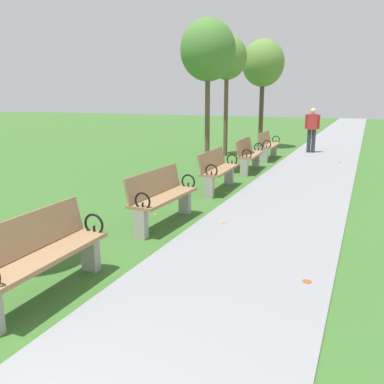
# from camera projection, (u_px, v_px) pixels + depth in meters

# --- Properties ---
(paved_walkway) EXTENTS (2.31, 44.00, 0.02)m
(paved_walkway) POSITION_uv_depth(u_px,v_px,m) (332.00, 145.00, 17.47)
(paved_walkway) COLOR gray
(paved_walkway) RESTS_ON ground
(park_bench_2) EXTENTS (0.50, 1.61, 0.90)m
(park_bench_2) POSITION_uv_depth(u_px,v_px,m) (42.00, 253.00, 4.23)
(park_bench_2) COLOR #93704C
(park_bench_2) RESTS_ON ground
(park_bench_3) EXTENTS (0.53, 1.62, 0.90)m
(park_bench_3) POSITION_uv_depth(u_px,v_px,m) (162.00, 196.00, 6.65)
(park_bench_3) COLOR #93704C
(park_bench_3) RESTS_ON ground
(park_bench_4) EXTENTS (0.52, 1.61, 0.90)m
(park_bench_4) POSITION_uv_depth(u_px,v_px,m) (218.00, 169.00, 9.06)
(park_bench_4) COLOR #93704C
(park_bench_4) RESTS_ON ground
(park_bench_5) EXTENTS (0.54, 1.62, 0.90)m
(park_bench_5) POSITION_uv_depth(u_px,v_px,m) (249.00, 154.00, 11.37)
(park_bench_5) COLOR #93704C
(park_bench_5) RESTS_ON ground
(park_bench_6) EXTENTS (0.50, 1.61, 0.90)m
(park_bench_6) POSITION_uv_depth(u_px,v_px,m) (268.00, 145.00, 13.50)
(park_bench_6) COLOR #93704C
(park_bench_6) RESTS_ON ground
(tree_3) EXTENTS (1.44, 1.44, 4.03)m
(tree_3) POSITION_uv_depth(u_px,v_px,m) (208.00, 51.00, 10.54)
(tree_3) COLOR brown
(tree_3) RESTS_ON ground
(tree_4) EXTENTS (1.34, 1.34, 4.07)m
(tree_4) POSITION_uv_depth(u_px,v_px,m) (227.00, 58.00, 13.63)
(tree_4) COLOR brown
(tree_4) RESTS_ON ground
(tree_5) EXTENTS (1.64, 1.64, 4.21)m
(tree_5) POSITION_uv_depth(u_px,v_px,m) (263.00, 64.00, 15.77)
(tree_5) COLOR #4C3D2D
(tree_5) RESTS_ON ground
(pedestrian_walking) EXTENTS (0.53, 0.26, 1.62)m
(pedestrian_walking) POSITION_uv_depth(u_px,v_px,m) (312.00, 128.00, 14.88)
(pedestrian_walking) COLOR #2D2D38
(pedestrian_walking) RESTS_ON paved_walkway
(scattered_leaves) EXTENTS (4.47, 14.42, 0.02)m
(scattered_leaves) POSITION_uv_depth(u_px,v_px,m) (219.00, 204.00, 8.00)
(scattered_leaves) COLOR brown
(scattered_leaves) RESTS_ON ground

